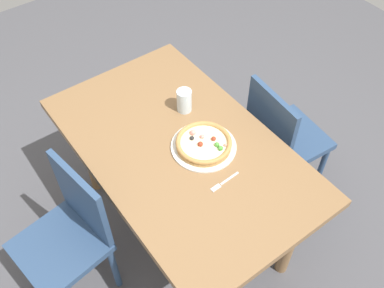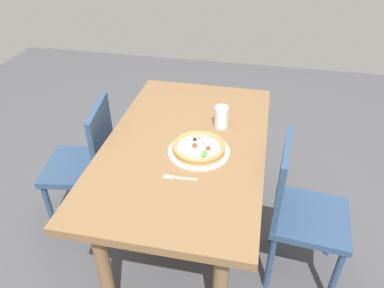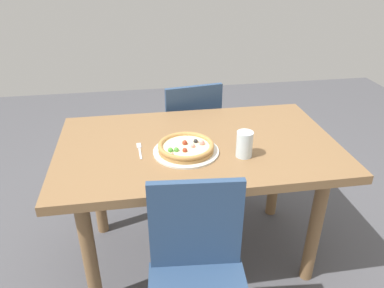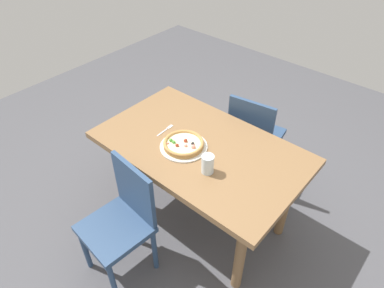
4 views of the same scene
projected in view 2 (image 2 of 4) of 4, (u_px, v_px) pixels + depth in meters
ground_plane at (187, 236)px, 2.44m from camera, size 6.00×6.00×0.00m
dining_table at (186, 156)px, 2.06m from camera, size 1.45×0.87×0.76m
chair_near at (299, 209)px, 1.96m from camera, size 0.43×0.43×0.88m
chair_far at (87, 161)px, 2.31m from camera, size 0.46×0.46×0.88m
plate at (199, 151)px, 1.93m from camera, size 0.33×0.33×0.01m
pizza at (199, 147)px, 1.91m from camera, size 0.28×0.28×0.05m
fork at (177, 178)px, 1.75m from camera, size 0.02×0.17×0.00m
drinking_glass at (221, 117)px, 2.10m from camera, size 0.08×0.08×0.13m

